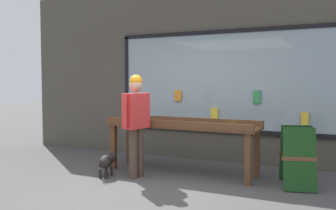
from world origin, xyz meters
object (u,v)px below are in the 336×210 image
sandwich_board_sign (297,156)px  person_browsing (136,118)px  display_table_main (182,129)px  small_dog (107,161)px

sandwich_board_sign → person_browsing: bearing=178.9°
display_table_main → person_browsing: size_ratio=1.58×
display_table_main → small_dog: display_table_main is taller
person_browsing → sandwich_board_sign: size_ratio=1.87×
small_dog → sandwich_board_sign: sandwich_board_sign is taller
person_browsing → sandwich_board_sign: bearing=-67.7°
small_dog → sandwich_board_sign: (2.93, 0.74, 0.21)m
sandwich_board_sign → small_dog: bearing=179.8°
small_dog → sandwich_board_sign: bearing=-83.5°
person_browsing → small_dog: bearing=117.9°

